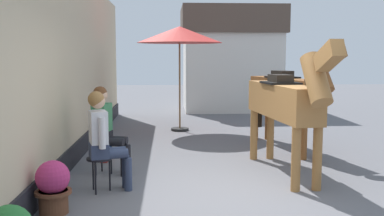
{
  "coord_description": "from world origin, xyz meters",
  "views": [
    {
      "loc": [
        -0.77,
        -5.66,
        1.86
      ],
      "look_at": [
        -0.4,
        1.2,
        1.05
      ],
      "focal_mm": 41.46,
      "sensor_mm": 36.0,
      "label": 1
    }
  ],
  "objects_px": {
    "seated_visitor_far": "(106,125)",
    "saddled_horse_near": "(285,102)",
    "satchel_bag": "(105,156)",
    "seated_visitor_near": "(103,136)",
    "flower_planter_middle": "(53,186)",
    "cafe_parasol": "(180,35)",
    "saddled_horse_far": "(288,92)"
  },
  "relations": [
    {
      "from": "seated_visitor_far",
      "to": "saddled_horse_near",
      "type": "height_order",
      "value": "saddled_horse_near"
    },
    {
      "from": "saddled_horse_near",
      "to": "satchel_bag",
      "type": "xyz_separation_m",
      "value": [
        -2.94,
        1.05,
        -1.06
      ]
    },
    {
      "from": "seated_visitor_near",
      "to": "flower_planter_middle",
      "type": "relative_size",
      "value": 2.17
    },
    {
      "from": "seated_visitor_near",
      "to": "seated_visitor_far",
      "type": "relative_size",
      "value": 1.0
    },
    {
      "from": "flower_planter_middle",
      "to": "cafe_parasol",
      "type": "bearing_deg",
      "value": 74.14
    },
    {
      "from": "saddled_horse_near",
      "to": "cafe_parasol",
      "type": "distance_m",
      "value": 4.68
    },
    {
      "from": "flower_planter_middle",
      "to": "seated_visitor_far",
      "type": "bearing_deg",
      "value": 77.72
    },
    {
      "from": "seated_visitor_near",
      "to": "satchel_bag",
      "type": "relative_size",
      "value": 4.96
    },
    {
      "from": "cafe_parasol",
      "to": "satchel_bag",
      "type": "height_order",
      "value": "cafe_parasol"
    },
    {
      "from": "flower_planter_middle",
      "to": "cafe_parasol",
      "type": "xyz_separation_m",
      "value": [
        1.65,
        5.82,
        2.03
      ]
    },
    {
      "from": "seated_visitor_far",
      "to": "cafe_parasol",
      "type": "xyz_separation_m",
      "value": [
        1.27,
        4.05,
        1.59
      ]
    },
    {
      "from": "seated_visitor_near",
      "to": "saddled_horse_near",
      "type": "distance_m",
      "value": 2.82
    },
    {
      "from": "seated_visitor_near",
      "to": "saddled_horse_far",
      "type": "bearing_deg",
      "value": 38.44
    },
    {
      "from": "saddled_horse_near",
      "to": "cafe_parasol",
      "type": "height_order",
      "value": "cafe_parasol"
    },
    {
      "from": "seated_visitor_near",
      "to": "saddled_horse_near",
      "type": "relative_size",
      "value": 0.46
    },
    {
      "from": "saddled_horse_near",
      "to": "satchel_bag",
      "type": "height_order",
      "value": "saddled_horse_near"
    },
    {
      "from": "saddled_horse_near",
      "to": "flower_planter_middle",
      "type": "xyz_separation_m",
      "value": [
        -3.17,
        -1.56,
        -0.82
      ]
    },
    {
      "from": "satchel_bag",
      "to": "seated_visitor_near",
      "type": "bearing_deg",
      "value": 12.58
    },
    {
      "from": "seated_visitor_far",
      "to": "cafe_parasol",
      "type": "bearing_deg",
      "value": 72.61
    },
    {
      "from": "saddled_horse_far",
      "to": "flower_planter_middle",
      "type": "relative_size",
      "value": 4.58
    },
    {
      "from": "seated_visitor_near",
      "to": "saddled_horse_far",
      "type": "xyz_separation_m",
      "value": [
        3.24,
        2.58,
        0.38
      ]
    },
    {
      "from": "cafe_parasol",
      "to": "satchel_bag",
      "type": "relative_size",
      "value": 9.21
    },
    {
      "from": "flower_planter_middle",
      "to": "satchel_bag",
      "type": "relative_size",
      "value": 2.29
    },
    {
      "from": "cafe_parasol",
      "to": "seated_visitor_near",
      "type": "bearing_deg",
      "value": -103.3
    },
    {
      "from": "seated_visitor_near",
      "to": "saddled_horse_near",
      "type": "bearing_deg",
      "value": 14.9
    },
    {
      "from": "seated_visitor_far",
      "to": "flower_planter_middle",
      "type": "height_order",
      "value": "seated_visitor_far"
    },
    {
      "from": "seated_visitor_near",
      "to": "cafe_parasol",
      "type": "bearing_deg",
      "value": 76.7
    },
    {
      "from": "seated_visitor_near",
      "to": "flower_planter_middle",
      "type": "distance_m",
      "value": 1.07
    },
    {
      "from": "flower_planter_middle",
      "to": "saddled_horse_near",
      "type": "bearing_deg",
      "value": 26.22
    },
    {
      "from": "saddled_horse_far",
      "to": "seated_visitor_near",
      "type": "bearing_deg",
      "value": -141.56
    },
    {
      "from": "saddled_horse_far",
      "to": "cafe_parasol",
      "type": "relative_size",
      "value": 1.14
    },
    {
      "from": "seated_visitor_near",
      "to": "cafe_parasol",
      "type": "distance_m",
      "value": 5.35
    }
  ]
}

